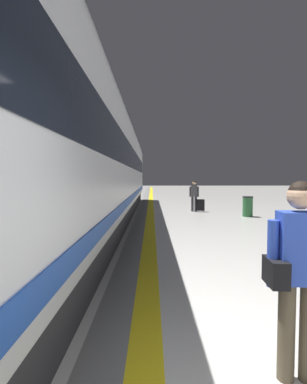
% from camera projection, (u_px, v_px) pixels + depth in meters
% --- Properties ---
extents(safety_line_strip, '(0.36, 80.00, 0.01)m').
position_uv_depth(safety_line_strip, '(150.00, 222.00, 11.10)').
color(safety_line_strip, yellow).
rests_on(safety_line_strip, ground).
extents(tactile_edge_band, '(0.64, 80.00, 0.01)m').
position_uv_depth(tactile_edge_band, '(141.00, 222.00, 11.09)').
color(tactile_edge_band, slate).
rests_on(tactile_edge_band, ground).
extents(high_speed_train, '(2.94, 27.57, 4.97)m').
position_uv_depth(high_speed_train, '(86.00, 155.00, 9.50)').
color(high_speed_train, '#38383D').
rests_on(high_speed_train, ground).
extents(traveller_foreground, '(0.56, 0.29, 1.73)m').
position_uv_depth(traveller_foreground, '(297.00, 266.00, 2.40)').
color(traveller_foreground, brown).
rests_on(traveller_foreground, ground).
extents(passenger_near, '(0.49, 0.25, 1.59)m').
position_uv_depth(passenger_near, '(194.00, 194.00, 14.59)').
color(passenger_near, '#383842').
rests_on(passenger_near, ground).
extents(suitcase_near, '(0.41, 0.28, 0.64)m').
position_uv_depth(suitcase_near, '(201.00, 205.00, 14.46)').
color(suitcase_near, black).
rests_on(suitcase_near, ground).
extents(waste_bin, '(0.46, 0.46, 0.91)m').
position_uv_depth(waste_bin, '(248.00, 206.00, 12.70)').
color(waste_bin, '#2D6638').
rests_on(waste_bin, ground).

